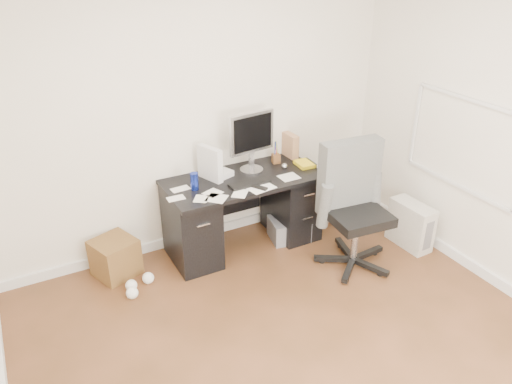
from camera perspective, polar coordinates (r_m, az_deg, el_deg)
ground at (r=3.89m, az=6.12°, el=-18.93°), size 4.00×4.00×0.00m
room_shell at (r=2.98m, az=7.88°, el=4.46°), size 4.02×4.02×2.71m
desk at (r=4.90m, az=-1.43°, el=-2.08°), size 1.50×0.70×0.75m
loose_papers at (r=4.62m, az=-3.40°, el=0.87°), size 1.10×0.60×0.00m
lcd_monitor at (r=4.77m, az=-0.53°, el=5.73°), size 0.51×0.33×0.61m
keyboard at (r=4.61m, az=-0.74°, el=1.01°), size 0.39×0.14×0.02m
computer_mouse at (r=4.92m, az=3.27°, el=2.95°), size 0.07×0.07×0.06m
travel_mug at (r=4.52m, az=-7.06°, el=1.21°), size 0.09×0.09×0.16m
white_binder at (r=4.67m, az=-5.29°, el=3.27°), size 0.22×0.31×0.32m
magazine_file at (r=5.19m, az=3.94°, el=5.35°), size 0.11×0.21×0.24m
pen_cup at (r=5.03m, az=2.31°, el=4.53°), size 0.11×0.11×0.22m
yellow_book at (r=5.02m, az=5.58°, el=3.22°), size 0.17×0.21×0.03m
paper_remote at (r=4.55m, az=0.57°, el=0.60°), size 0.28×0.24×0.02m
office_chair at (r=4.61m, az=11.59°, el=-1.94°), size 0.74×0.74×1.19m
pc_tower at (r=5.22m, az=17.27°, el=-3.59°), size 0.22×0.47×0.46m
shopping_bag at (r=5.57m, az=9.22°, el=-0.91°), size 0.35×0.29×0.41m
wicker_basket at (r=4.78m, az=-15.80°, el=-7.20°), size 0.45×0.45×0.35m
desk_printer at (r=5.17m, az=3.80°, el=-4.20°), size 0.44×0.39×0.22m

